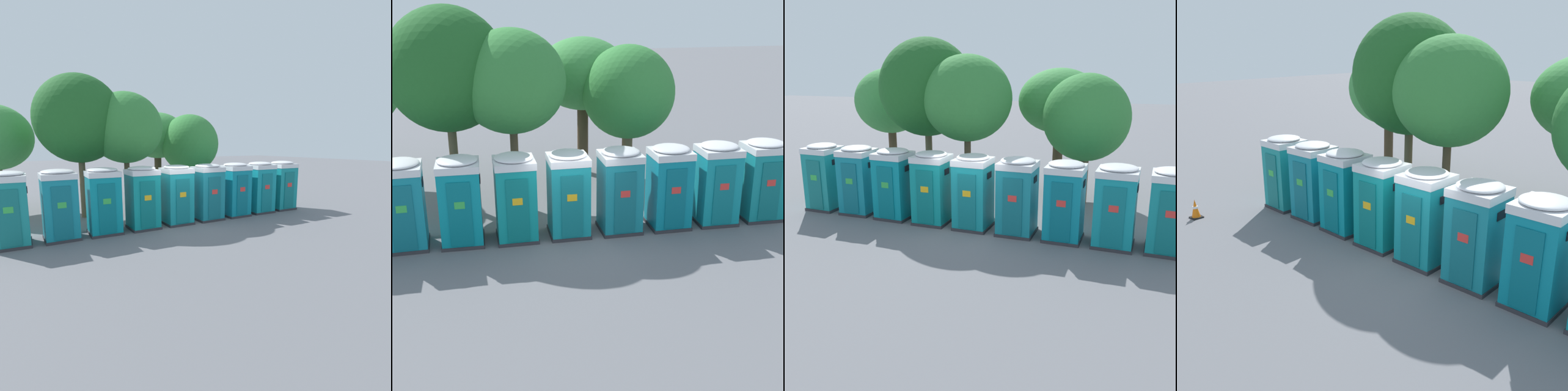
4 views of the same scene
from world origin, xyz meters
TOP-DOWN VIEW (x-y plane):
  - ground_plane at (0.00, 0.00)m, footprint 120.00×120.00m
  - portapotty_0 at (-6.14, 0.37)m, footprint 1.20×1.24m
  - portapotty_1 at (-4.60, 0.34)m, footprint 1.19×1.21m
  - portapotty_2 at (-3.07, 0.27)m, footprint 1.24×1.25m
  - portapotty_3 at (-1.53, 0.20)m, footprint 1.18×1.21m
  - portapotty_4 at (0.00, 0.16)m, footprint 1.20×1.23m
  - portapotty_5 at (1.54, 0.10)m, footprint 1.21×1.22m
  - portapotty_6 at (3.08, 0.06)m, footprint 1.21×1.22m
  - street_tree_2 at (-1.23, 2.89)m, footprint 3.45×3.45m
  - street_tree_3 at (-6.54, 6.30)m, footprint 3.45×3.45m
  - street_tree_4 at (-3.17, 3.44)m, footprint 3.85×3.85m
  - traffic_cone at (-7.49, -2.37)m, footprint 0.36×0.36m

SIDE VIEW (x-z plane):
  - ground_plane at x=0.00m, z-range 0.00..0.00m
  - traffic_cone at x=-7.49m, z-range -0.01..0.63m
  - portapotty_5 at x=1.54m, z-range 0.01..2.55m
  - portapotty_2 at x=-3.07m, z-range 0.01..2.55m
  - portapotty_6 at x=3.08m, z-range 0.01..2.55m
  - portapotty_1 at x=-4.60m, z-range 0.01..2.55m
  - portapotty_4 at x=0.00m, z-range 0.01..2.55m
  - portapotty_3 at x=-1.53m, z-range 0.01..2.55m
  - portapotty_0 at x=-6.14m, z-range 0.01..2.55m
  - street_tree_3 at x=-6.54m, z-range 1.05..6.33m
  - street_tree_2 at x=-1.23m, z-range 1.24..7.03m
  - street_tree_4 at x=-3.17m, z-range 1.26..7.73m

